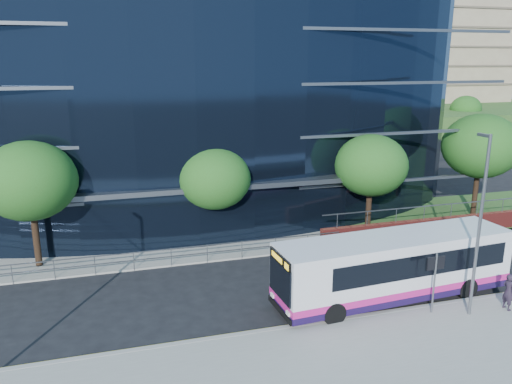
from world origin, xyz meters
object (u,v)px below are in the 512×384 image
object	(u,v)px
tree_far_a	(29,181)
pedestrian	(509,292)
tree_far_c	(371,165)
tree_dist_f	(466,109)
streetlight_east	(480,222)
tree_far_d	(481,146)
tree_far_b	(215,179)
street_sign	(435,271)
city_bus	(396,266)
tree_dist_e	(372,111)

from	to	relation	value
tree_far_a	pedestrian	size ratio (longest dim) A/B	4.11
tree_far_c	tree_dist_f	world-z (taller)	tree_far_c
streetlight_east	tree_far_d	bearing A→B (deg)	50.60
tree_far_c	streetlight_east	xyz separation A→B (m)	(-1.00, -11.17, -0.10)
tree_far_a	tree_far_b	bearing A→B (deg)	2.86
street_sign	tree_far_b	size ratio (longest dim) A/B	0.46
pedestrian	street_sign	bearing A→B (deg)	75.99
pedestrian	tree_far_d	bearing A→B (deg)	-36.24
city_bus	street_sign	bearing A→B (deg)	-72.29
tree_far_a	pedestrian	bearing A→B (deg)	-28.27
city_bus	pedestrian	bearing A→B (deg)	-35.39
tree_dist_f	pedestrian	bearing A→B (deg)	-125.92
tree_far_c	city_bus	size ratio (longest dim) A/B	0.56
street_sign	tree_far_c	bearing A→B (deg)	76.71
tree_dist_e	pedestrian	world-z (taller)	tree_dist_e
tree_far_c	tree_far_d	world-z (taller)	tree_far_d
tree_far_d	tree_dist_f	size ratio (longest dim) A/B	1.23
tree_far_a	tree_dist_f	xyz separation A→B (m)	(53.00, 33.00, -0.65)
tree_dist_e	tree_far_b	bearing A→B (deg)	-131.52
tree_far_c	tree_far_d	size ratio (longest dim) A/B	0.87
street_sign	pedestrian	bearing A→B (deg)	-11.08
tree_dist_e	city_bus	distance (m)	44.66
tree_far_b	city_bus	distance (m)	11.69
tree_far_d	city_bus	world-z (taller)	tree_far_d
tree_dist_e	tree_far_c	bearing A→B (deg)	-118.74
tree_far_b	tree_far_a	bearing A→B (deg)	-177.14
tree_dist_e	streetlight_east	xyz separation A→B (m)	(-18.00, -42.17, -0.10)
streetlight_east	pedestrian	size ratio (longest dim) A/B	4.71
tree_far_a	tree_dist_e	xyz separation A→B (m)	(37.00, 31.00, -0.33)
tree_far_a	streetlight_east	bearing A→B (deg)	-30.46
tree_far_a	tree_far_d	bearing A→B (deg)	1.97
street_sign	tree_far_a	size ratio (longest dim) A/B	0.40
tree_dist_f	tree_far_a	bearing A→B (deg)	-148.09
tree_dist_e	tree_dist_f	distance (m)	16.13
tree_far_b	tree_far_c	distance (m)	10.02
street_sign	tree_dist_e	world-z (taller)	tree_dist_e
tree_far_d	pedestrian	size ratio (longest dim) A/B	4.38
tree_far_d	streetlight_east	bearing A→B (deg)	-129.40
tree_dist_e	streetlight_east	size ratio (longest dim) A/B	0.81
tree_far_a	streetlight_east	size ratio (longest dim) A/B	0.87
streetlight_east	pedestrian	world-z (taller)	streetlight_east
tree_far_a	city_bus	distance (m)	19.14
tree_dist_e	street_sign	bearing A→B (deg)	-115.12
tree_dist_f	streetlight_east	distance (m)	55.74
tree_far_b	streetlight_east	xyz separation A→B (m)	(9.00, -11.67, 0.23)
tree_far_b	tree_dist_f	size ratio (longest dim) A/B	1.00
tree_far_a	tree_dist_e	size ratio (longest dim) A/B	1.07
tree_far_a	tree_far_b	size ratio (longest dim) A/B	1.15
streetlight_east	tree_far_a	bearing A→B (deg)	149.54
tree_dist_f	tree_far_d	bearing A→B (deg)	-126.87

